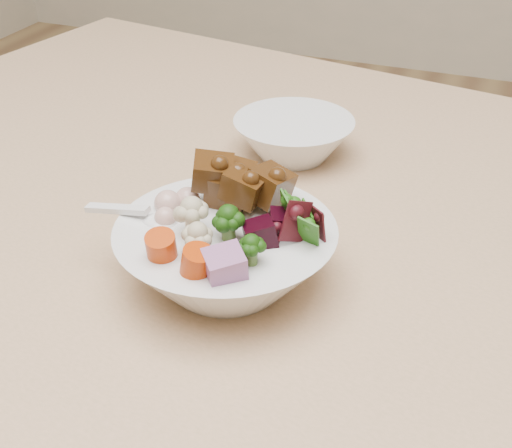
% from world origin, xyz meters
% --- Properties ---
extents(dining_table, '(1.86, 1.26, 0.80)m').
position_xyz_m(dining_table, '(0.13, 0.20, 0.72)').
color(dining_table, tan).
rests_on(dining_table, ground).
extents(food_bowl, '(0.19, 0.19, 0.10)m').
position_xyz_m(food_bowl, '(-0.09, 0.15, 0.83)').
color(food_bowl, silver).
rests_on(food_bowl, dining_table).
extents(soup_spoon, '(0.09, 0.03, 0.02)m').
position_xyz_m(soup_spoon, '(-0.16, 0.14, 0.86)').
color(soup_spoon, silver).
rests_on(soup_spoon, food_bowl).
extents(side_bowl, '(0.14, 0.14, 0.05)m').
position_xyz_m(side_bowl, '(-0.12, 0.41, 0.83)').
color(side_bowl, silver).
rests_on(side_bowl, dining_table).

